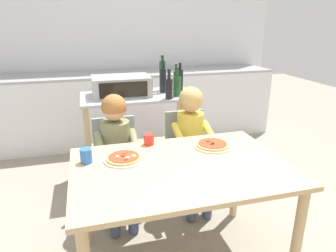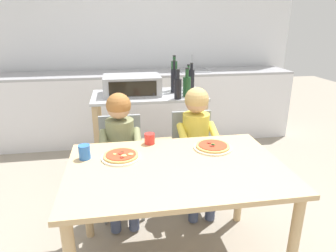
# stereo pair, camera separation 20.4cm
# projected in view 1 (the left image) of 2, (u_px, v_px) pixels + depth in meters

# --- Properties ---
(ground_plane) EXTENTS (10.88, 10.88, 0.00)m
(ground_plane) POSITION_uv_depth(u_px,v_px,m) (147.00, 183.00, 3.05)
(ground_plane) COLOR gray
(back_wall_tiled) EXTENTS (4.42, 0.14, 2.70)m
(back_wall_tiled) POSITION_uv_depth(u_px,v_px,m) (120.00, 37.00, 4.14)
(back_wall_tiled) COLOR silver
(back_wall_tiled) RESTS_ON ground
(kitchen_counter) EXTENTS (3.98, 0.60, 1.12)m
(kitchen_counter) POSITION_uv_depth(u_px,v_px,m) (127.00, 107.00, 4.07)
(kitchen_counter) COLOR silver
(kitchen_counter) RESTS_ON ground
(kitchen_island_cart) EXTENTS (1.08, 0.57, 0.88)m
(kitchen_island_cart) POSITION_uv_depth(u_px,v_px,m) (139.00, 124.00, 3.00)
(kitchen_island_cart) COLOR #B7BABF
(kitchen_island_cart) RESTS_ON ground
(toaster_oven) EXTENTS (0.54, 0.37, 0.18)m
(toaster_oven) POSITION_uv_depth(u_px,v_px,m) (121.00, 86.00, 2.86)
(toaster_oven) COLOR #999BA0
(toaster_oven) RESTS_ON kitchen_island_cart
(bottle_brown_beer) EXTENTS (0.06, 0.06, 0.25)m
(bottle_brown_beer) POSITION_uv_depth(u_px,v_px,m) (176.00, 79.00, 3.14)
(bottle_brown_beer) COLOR #1E4723
(bottle_brown_beer) RESTS_ON kitchen_island_cart
(bottle_slim_sauce) EXTENTS (0.06, 0.06, 0.29)m
(bottle_slim_sauce) POSITION_uv_depth(u_px,v_px,m) (180.00, 80.00, 3.01)
(bottle_slim_sauce) COLOR black
(bottle_slim_sauce) RESTS_ON kitchen_island_cart
(bottle_dark_olive_oil) EXTENTS (0.06, 0.06, 0.32)m
(bottle_dark_olive_oil) POSITION_uv_depth(u_px,v_px,m) (163.00, 80.00, 2.96)
(bottle_dark_olive_oil) COLOR black
(bottle_dark_olive_oil) RESTS_ON kitchen_island_cart
(bottle_tall_green_wine) EXTENTS (0.06, 0.06, 0.35)m
(bottle_tall_green_wine) POSITION_uv_depth(u_px,v_px,m) (162.00, 75.00, 3.05)
(bottle_tall_green_wine) COLOR #1E4723
(bottle_tall_green_wine) RESTS_ON kitchen_island_cart
(bottle_squat_spirits) EXTENTS (0.07, 0.07, 0.27)m
(bottle_squat_spirits) POSITION_uv_depth(u_px,v_px,m) (169.00, 88.00, 2.73)
(bottle_squat_spirits) COLOR black
(bottle_squat_spirits) RESTS_ON kitchen_island_cart
(bottle_clear_vinegar) EXTENTS (0.07, 0.07, 0.27)m
(bottle_clear_vinegar) POSITION_uv_depth(u_px,v_px,m) (177.00, 85.00, 2.83)
(bottle_clear_vinegar) COLOR #1E4723
(bottle_clear_vinegar) RESTS_ON kitchen_island_cart
(dining_table) EXTENTS (1.30, 0.88, 0.73)m
(dining_table) POSITION_uv_depth(u_px,v_px,m) (181.00, 180.00, 1.85)
(dining_table) COLOR tan
(dining_table) RESTS_ON ground
(dining_chair_left) EXTENTS (0.36, 0.36, 0.81)m
(dining_chair_left) POSITION_uv_depth(u_px,v_px,m) (117.00, 160.00, 2.46)
(dining_chair_left) COLOR gray
(dining_chair_left) RESTS_ON ground
(dining_chair_right) EXTENTS (0.36, 0.36, 0.81)m
(dining_chair_right) POSITION_uv_depth(u_px,v_px,m) (187.00, 151.00, 2.65)
(dining_chair_right) COLOR gray
(dining_chair_right) RESTS_ON ground
(child_in_olive_shirt) EXTENTS (0.32, 0.42, 1.03)m
(child_in_olive_shirt) POSITION_uv_depth(u_px,v_px,m) (117.00, 145.00, 2.29)
(child_in_olive_shirt) COLOR #424C6B
(child_in_olive_shirt) RESTS_ON ground
(child_in_yellow_shirt) EXTENTS (0.32, 0.42, 1.04)m
(child_in_yellow_shirt) POSITION_uv_depth(u_px,v_px,m) (192.00, 134.00, 2.47)
(child_in_yellow_shirt) COLOR #424C6B
(child_in_yellow_shirt) RESTS_ON ground
(pizza_plate_white) EXTENTS (0.25, 0.25, 0.03)m
(pizza_plate_white) POSITION_uv_depth(u_px,v_px,m) (124.00, 158.00, 1.88)
(pizza_plate_white) COLOR white
(pizza_plate_white) RESTS_ON dining_table
(pizza_plate_cream) EXTENTS (0.26, 0.26, 0.03)m
(pizza_plate_cream) POSITION_uv_depth(u_px,v_px,m) (212.00, 145.00, 2.08)
(pizza_plate_cream) COLOR beige
(pizza_plate_cream) RESTS_ON dining_table
(drinking_cup_red) EXTENTS (0.07, 0.07, 0.08)m
(drinking_cup_red) POSITION_uv_depth(u_px,v_px,m) (149.00, 139.00, 2.11)
(drinking_cup_red) COLOR red
(drinking_cup_red) RESTS_ON dining_table
(drinking_cup_blue) EXTENTS (0.07, 0.07, 0.09)m
(drinking_cup_blue) POSITION_uv_depth(u_px,v_px,m) (86.00, 156.00, 1.84)
(drinking_cup_blue) COLOR blue
(drinking_cup_blue) RESTS_ON dining_table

